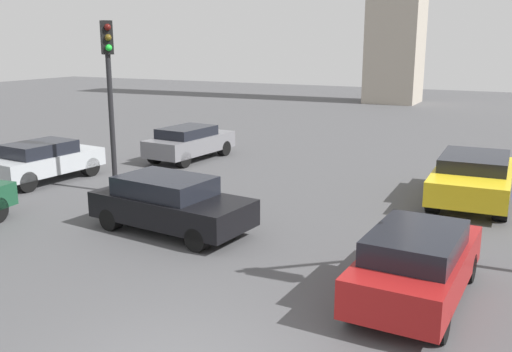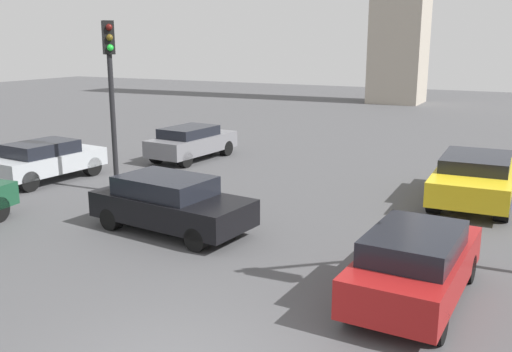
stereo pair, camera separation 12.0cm
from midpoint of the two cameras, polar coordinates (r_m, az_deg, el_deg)
The scene contains 6 objects.
traffic_light_1 at distance 18.32m, azimuth -14.67°, elevation 9.72°, with size 0.48×0.45×5.34m.
car_0 at distance 18.27m, azimuth 20.70°, elevation -0.07°, with size 2.27×4.77×1.41m.
car_1 at distance 20.96m, azimuth -20.60°, elevation 1.51°, with size 2.07×4.06×1.39m.
car_2 at distance 11.04m, azimuth 15.47°, elevation -8.38°, with size 1.86×4.09×1.43m.
car_6 at distance 14.63m, azimuth -8.81°, elevation -2.71°, with size 4.32×2.23×1.41m.
car_7 at distance 23.39m, azimuth -6.81°, elevation 3.41°, with size 2.04×4.19×1.37m.
Camera 1 is at (4.38, -5.94, 4.76)m, focal length 39.97 mm.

